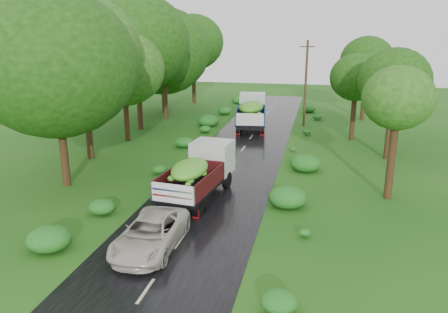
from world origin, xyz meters
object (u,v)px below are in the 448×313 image
(truck_far, at_px, (252,110))
(utility_pole, at_px, (306,83))
(car, at_px, (151,233))
(truck_near, at_px, (200,170))

(truck_far, bearing_deg, utility_pole, 15.39)
(truck_far, bearing_deg, car, -97.83)
(utility_pole, bearing_deg, car, -107.18)
(truck_near, relative_size, truck_far, 0.90)
(truck_far, relative_size, utility_pole, 0.91)
(truck_near, xyz_separation_m, car, (-0.42, -6.35, -0.83))
(truck_far, distance_m, car, 24.67)
(utility_pole, bearing_deg, truck_far, -163.77)
(truck_far, xyz_separation_m, car, (-0.41, -24.64, -0.99))
(truck_far, xyz_separation_m, utility_pole, (4.83, 1.98, 2.48))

